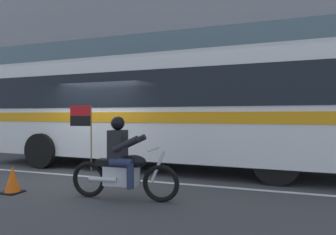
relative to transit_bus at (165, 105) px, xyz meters
name	(u,v)px	position (x,y,z in m)	size (l,w,h in m)	color
ground_plane	(98,172)	(-1.55, -1.19, -1.88)	(60.00, 60.00, 0.00)	#3D3D3F
sidewalk_curb	(162,149)	(-1.55, 3.91, -1.81)	(28.00, 3.80, 0.15)	gray
lane_center_stripe	(85,176)	(-1.55, -1.79, -1.88)	(26.60, 0.14, 0.01)	silver
office_building_facade	(177,3)	(-1.55, 6.20, 5.44)	(28.00, 0.89, 14.62)	gray
transit_bus	(165,105)	(0.00, 0.00, 0.00)	(11.40, 2.93, 3.22)	white
motorcycle_with_rider	(122,164)	(0.37, -3.36, -1.22)	(2.19, 0.64, 1.78)	black
fire_hydrant	(266,145)	(2.85, 2.91, -1.36)	(0.22, 0.30, 0.75)	#4C8C3F
traffic_cone	(12,180)	(-1.97, -3.68, -1.63)	(0.36, 0.36, 0.55)	#EA590F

